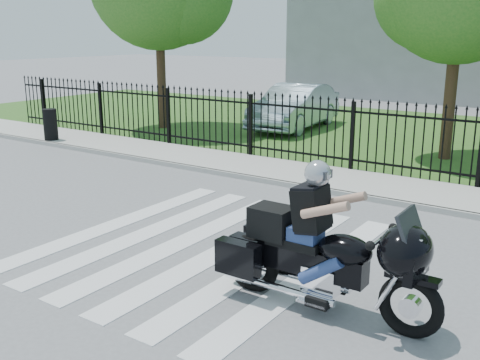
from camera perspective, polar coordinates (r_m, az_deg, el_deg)
The scene contains 9 objects.
ground at distance 9.36m, azimuth -3.78°, elevation -6.73°, with size 120.00×120.00×0.00m, color slate.
crosswalk at distance 9.36m, azimuth -3.78°, elevation -6.69°, with size 5.00×5.50×0.01m, color silver, non-canonical shape.
sidewalk at distance 13.44m, azimuth 9.45°, elevation 0.07°, with size 40.00×2.00×0.12m, color #ADAAA3.
curb at distance 12.56m, azimuth 7.51°, elevation -0.89°, with size 40.00×0.12×0.12m, color #ADAAA3.
grass_strip at distance 19.89m, azimuth 18.07°, elevation 4.16°, with size 40.00×12.00×0.02m, color #31581E.
iron_fence at distance 14.15m, azimuth 11.32°, elevation 4.22°, with size 26.00×0.04×1.80m.
motorcycle_rider at distance 7.12m, azimuth 8.05°, elevation -6.95°, with size 2.99×0.88×1.98m.
parked_car at distance 20.59m, azimuth 5.59°, elevation 7.43°, with size 1.69×4.84×1.59m, color #97AEBE.
litter_bin at distance 18.78m, azimuth -18.70°, elevation 5.37°, with size 0.43×0.43×0.98m, color black.
Camera 1 is at (5.41, -6.83, 3.43)m, focal length 42.00 mm.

